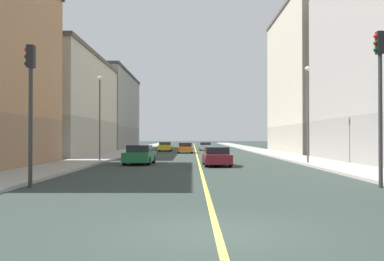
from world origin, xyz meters
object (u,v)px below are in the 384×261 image
(building_left_mid, at_px, (317,80))
(street_lamp_right_near, at_px, (101,109))
(building_right_midblock, at_px, (61,105))
(car_yellow, at_px, (166,147))
(building_right_distant, at_px, (106,111))
(car_green, at_px, (141,155))
(car_maroon, at_px, (218,156))
(street_lamp_left_near, at_px, (309,104))
(traffic_light_right_near, at_px, (31,95))
(car_silver, at_px, (206,146))
(traffic_light_left_near, at_px, (381,87))
(car_orange, at_px, (186,148))

(building_left_mid, distance_m, street_lamp_right_near, 31.98)
(building_right_midblock, xyz_separation_m, car_yellow, (11.03, 13.14, -4.96))
(building_right_distant, xyz_separation_m, car_green, (10.97, -42.37, -5.72))
(car_maroon, bearing_deg, street_lamp_left_near, 13.47)
(building_right_distant, bearing_deg, traffic_light_right_near, -81.70)
(car_green, distance_m, car_yellow, 30.18)
(building_left_mid, xyz_separation_m, street_lamp_left_near, (-7.41, -24.37, -4.86))
(car_green, relative_size, car_silver, 1.10)
(building_right_distant, relative_size, traffic_light_left_near, 4.10)
(car_green, xyz_separation_m, car_yellow, (0.06, 30.18, -0.04))
(building_right_distant, relative_size, street_lamp_right_near, 3.76)
(traffic_light_right_near, bearing_deg, building_right_midblock, 104.61)
(car_yellow, bearing_deg, car_green, -90.11)
(car_yellow, relative_size, car_silver, 1.14)
(building_right_distant, distance_m, car_silver, 19.87)
(building_right_distant, distance_m, street_lamp_right_near, 40.24)
(building_right_midblock, xyz_separation_m, car_silver, (16.86, 16.55, -4.99))
(street_lamp_right_near, height_order, car_maroon, street_lamp_right_near)
(street_lamp_right_near, relative_size, car_yellow, 1.48)
(street_lamp_right_near, bearing_deg, street_lamp_left_near, -11.03)
(building_right_distant, distance_m, street_lamp_left_near, 48.63)
(car_orange, bearing_deg, building_right_distant, 125.71)
(car_silver, bearing_deg, car_yellow, -149.66)
(street_lamp_left_near, relative_size, car_yellow, 1.54)
(street_lamp_left_near, bearing_deg, car_silver, 100.89)
(building_right_distant, height_order, car_yellow, building_right_distant)
(building_left_mid, distance_m, street_lamp_left_near, 25.93)
(street_lamp_left_near, bearing_deg, building_right_distant, 118.73)
(traffic_light_right_near, distance_m, street_lamp_left_near, 21.15)
(building_right_distant, bearing_deg, street_lamp_left_near, -61.27)
(traffic_light_right_near, xyz_separation_m, car_yellow, (2.64, 45.35, -3.06))
(building_left_mid, xyz_separation_m, building_right_distant, (-30.77, 18.24, -2.90))
(traffic_light_left_near, height_order, car_maroon, traffic_light_left_near)
(traffic_light_left_near, bearing_deg, building_right_midblock, 124.76)
(traffic_light_left_near, xyz_separation_m, car_green, (-11.37, 15.16, -3.34))
(street_lamp_right_near, relative_size, car_orange, 1.48)
(building_right_midblock, bearing_deg, building_right_distant, 90.00)
(building_right_midblock, distance_m, car_green, 20.86)
(car_maroon, xyz_separation_m, car_silver, (0.29, 35.45, -0.05))
(building_right_midblock, height_order, car_silver, building_right_midblock)
(traffic_light_right_near, distance_m, car_yellow, 45.52)
(building_left_mid, relative_size, street_lamp_right_near, 3.20)
(traffic_light_left_near, height_order, traffic_light_right_near, traffic_light_left_near)
(street_lamp_right_near, xyz_separation_m, car_green, (3.56, -2.87, -3.61))
(car_maroon, distance_m, car_yellow, 32.52)
(building_left_mid, height_order, street_lamp_right_near, building_left_mid)
(car_green, bearing_deg, car_orange, 82.53)
(traffic_light_right_near, distance_m, car_orange, 38.62)
(building_right_midblock, bearing_deg, traffic_light_left_near, -55.24)
(building_right_distant, xyz_separation_m, car_silver, (16.86, -8.78, -5.79))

